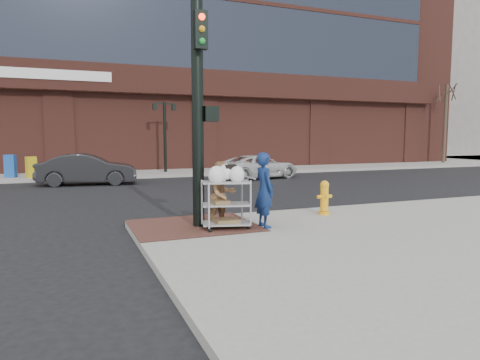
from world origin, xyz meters
name	(u,v)px	position (x,y,z in m)	size (l,w,h in m)	color
ground	(232,238)	(0.00, 0.00, 0.00)	(220.00, 220.00, 0.00)	black
sidewalk_far	(234,157)	(12.50, 32.00, 0.07)	(65.00, 36.00, 0.15)	gray
brick_curb_ramp	(193,225)	(-0.60, 0.90, 0.16)	(2.80, 2.40, 0.01)	#492622
bank_building	(160,2)	(5.00, 31.00, 14.15)	(42.00, 26.00, 28.00)	brown
filler_block	(406,86)	(40.00, 38.00, 9.00)	(14.00, 20.00, 18.00)	slate
bare_tree_a	(447,83)	(24.00, 16.50, 6.27)	(1.80, 1.80, 7.20)	#382B21
lamp_post	(165,129)	(2.00, 16.00, 2.62)	(1.32, 0.22, 4.00)	black
traffic_signal_pole	(199,108)	(-0.48, 0.77, 2.83)	(0.61, 0.51, 5.00)	black
woman_blue	(264,190)	(0.84, 0.14, 1.00)	(0.62, 0.41, 1.69)	navy
pedestrian_tan	(222,194)	(-0.03, 0.52, 0.90)	(0.73, 0.57, 1.50)	#A4764D
sedan_dark	(87,169)	(-2.42, 12.02, 0.71)	(1.51, 4.32, 1.42)	black
minivan_white	(258,167)	(6.00, 11.82, 0.61)	(2.03, 4.41, 1.22)	silver
utility_cart	(226,200)	(-0.02, 0.30, 0.80)	(1.15, 0.83, 1.43)	#97979C
fire_hydrant	(324,197)	(2.98, 0.98, 0.61)	(0.42, 0.30, 0.90)	#FFAB15
newsbox_yellow	(31,167)	(-4.93, 14.96, 0.68)	(0.44, 0.40, 1.05)	gold
newsbox_blue	(10,166)	(-5.90, 15.52, 0.72)	(0.48, 0.43, 1.14)	#1A4DA9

